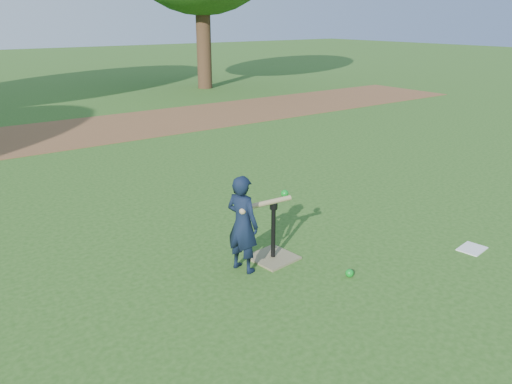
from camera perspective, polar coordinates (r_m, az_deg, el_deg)
ground at (r=4.93m, az=0.47°, el=-9.52°), size 80.00×80.00×0.00m
dirt_strip at (r=11.50m, az=-22.54°, el=6.00°), size 24.00×3.00×0.01m
child at (r=4.83m, az=-1.55°, el=-3.68°), size 0.32×0.41×0.98m
wiffle_ball_ground at (r=4.97m, az=10.63°, el=-9.09°), size 0.08×0.08×0.08m
clipboard at (r=5.92m, az=23.46°, el=-5.97°), size 0.33×0.27×0.01m
batting_tee at (r=5.20m, az=1.96°, el=-6.51°), size 0.48×0.48×0.61m
swing_action at (r=4.93m, az=1.29°, el=-1.14°), size 0.66×0.17×0.10m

